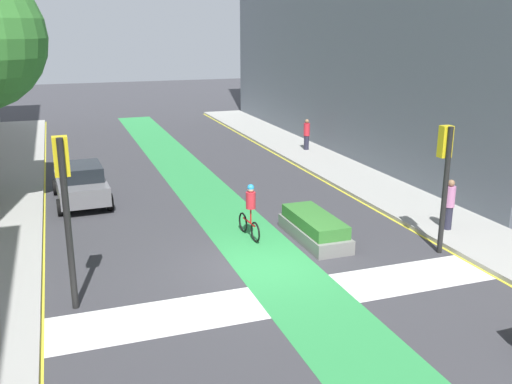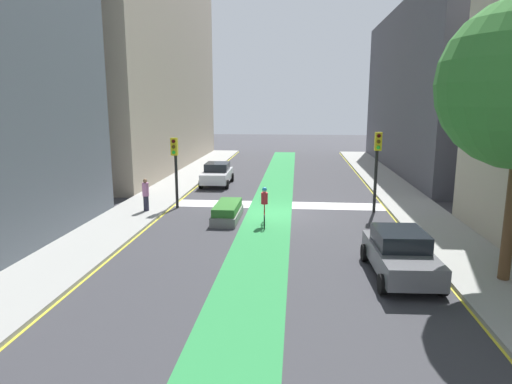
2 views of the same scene
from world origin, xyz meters
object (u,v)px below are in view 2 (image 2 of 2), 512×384
at_px(car_white_right_near, 217,174).
at_px(median_planter, 227,212).
at_px(pedestrian_sidewalk_right_a, 146,194).
at_px(cyclist_in_lane, 264,206).
at_px(traffic_signal_near_left, 377,157).
at_px(traffic_signal_near_right, 175,159).
at_px(car_grey_left_far, 400,253).

bearing_deg(car_white_right_near, median_planter, 103.15).
xyz_separation_m(car_white_right_near, pedestrian_sidewalk_right_a, (2.27, 8.65, 0.23)).
bearing_deg(cyclist_in_lane, pedestrian_sidewalk_right_a, -15.67).
xyz_separation_m(traffic_signal_near_left, pedestrian_sidewalk_right_a, (12.13, 1.27, -1.98)).
height_order(traffic_signal_near_left, cyclist_in_lane, traffic_signal_near_left).
relative_size(traffic_signal_near_right, pedestrian_sidewalk_right_a, 2.29).
height_order(car_grey_left_far, car_white_right_near, same).
xyz_separation_m(traffic_signal_near_right, median_planter, (-3.20, 2.18, -2.37)).
height_order(traffic_signal_near_right, car_white_right_near, traffic_signal_near_right).
distance_m(car_grey_left_far, median_planter, 9.78).
relative_size(pedestrian_sidewalk_right_a, median_planter, 0.52).
height_order(pedestrian_sidewalk_right_a, median_planter, pedestrian_sidewalk_right_a).
height_order(traffic_signal_near_left, pedestrian_sidewalk_right_a, traffic_signal_near_left).
bearing_deg(traffic_signal_near_left, pedestrian_sidewalk_right_a, 5.97).
bearing_deg(pedestrian_sidewalk_right_a, median_planter, 168.30).
distance_m(car_white_right_near, median_planter, 9.85).
relative_size(traffic_signal_near_left, median_planter, 1.31).
relative_size(traffic_signal_near_right, median_planter, 1.20).
xyz_separation_m(car_white_right_near, cyclist_in_lane, (-4.17, 10.46, 0.17)).
bearing_deg(car_white_right_near, traffic_signal_near_left, 143.16).
distance_m(traffic_signal_near_right, cyclist_in_lane, 6.23).
bearing_deg(pedestrian_sidewalk_right_a, traffic_signal_near_left, -174.03).
distance_m(car_white_right_near, pedestrian_sidewalk_right_a, 8.95).
bearing_deg(car_white_right_near, pedestrian_sidewalk_right_a, 75.27).
height_order(traffic_signal_near_right, pedestrian_sidewalk_right_a, traffic_signal_near_right).
xyz_separation_m(cyclist_in_lane, median_planter, (1.93, -0.87, -0.57)).
xyz_separation_m(pedestrian_sidewalk_right_a, median_planter, (-4.51, 0.93, -0.63)).
bearing_deg(cyclist_in_lane, car_grey_left_far, 130.16).
distance_m(cyclist_in_lane, pedestrian_sidewalk_right_a, 6.69).
height_order(car_grey_left_far, cyclist_in_lane, cyclist_in_lane).
bearing_deg(median_planter, traffic_signal_near_right, -34.19).
bearing_deg(traffic_signal_near_left, traffic_signal_near_right, 0.14).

